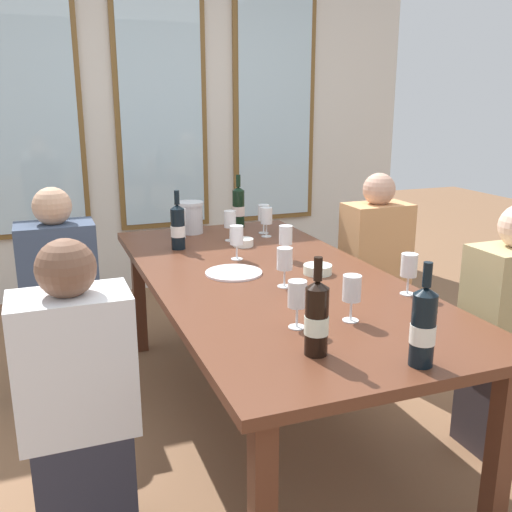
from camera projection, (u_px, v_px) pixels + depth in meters
name	position (u px, v px, depth m)	size (l,w,h in m)	color
ground_plane	(268.00, 418.00, 2.86)	(12.00, 12.00, 0.00)	brown
back_wall_with_windows	(160.00, 108.00, 4.53)	(4.26, 0.10, 2.90)	silver
dining_table	(269.00, 289.00, 2.69)	(1.06, 2.26, 0.74)	#592F1E
white_plate_0	(234.00, 273.00, 2.69)	(0.26, 0.26, 0.01)	white
metal_pitcher	(191.00, 217.00, 3.48)	(0.16, 0.16, 0.19)	silver
wine_bottle_0	(423.00, 326.00, 1.74)	(0.08, 0.08, 0.33)	black
wine_bottle_1	(238.00, 207.00, 3.62)	(0.08, 0.08, 0.33)	black
wine_bottle_2	(178.00, 227.00, 3.10)	(0.08, 0.08, 0.32)	black
wine_bottle_3	(317.00, 318.00, 1.82)	(0.08, 0.08, 0.32)	black
tasting_bowl_0	(243.00, 242.00, 3.19)	(0.11, 0.11, 0.04)	white
tasting_bowl_1	(318.00, 269.00, 2.68)	(0.13, 0.13, 0.04)	white
wine_glass_0	(180.00, 217.00, 3.35)	(0.07, 0.07, 0.17)	white
wine_glass_1	(237.00, 236.00, 2.90)	(0.07, 0.07, 0.17)	white
wine_glass_2	(297.00, 295.00, 2.03)	(0.07, 0.07, 0.17)	white
wine_glass_3	(266.00, 217.00, 3.38)	(0.07, 0.07, 0.17)	white
wine_glass_4	(230.00, 221.00, 3.28)	(0.07, 0.07, 0.17)	white
wine_glass_5	(284.00, 261.00, 2.47)	(0.07, 0.07, 0.17)	white
wine_glass_6	(264.00, 214.00, 3.47)	(0.07, 0.07, 0.17)	white
wine_glass_7	(352.00, 289.00, 2.09)	(0.07, 0.07, 0.17)	white
wine_glass_8	(409.00, 266.00, 2.38)	(0.07, 0.07, 0.17)	white
wine_glass_9	(286.00, 237.00, 2.90)	(0.07, 0.07, 0.17)	white
seated_person_0	(61.00, 300.00, 2.97)	(0.38, 0.24, 1.11)	#2D3643
seated_person_1	(375.00, 270.00, 3.50)	(0.38, 0.24, 1.11)	#332833
seated_person_2	(78.00, 408.00, 1.94)	(0.38, 0.24, 1.11)	#2D2E3B
seated_person_3	(508.00, 336.00, 2.52)	(0.38, 0.24, 1.11)	#3A3134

